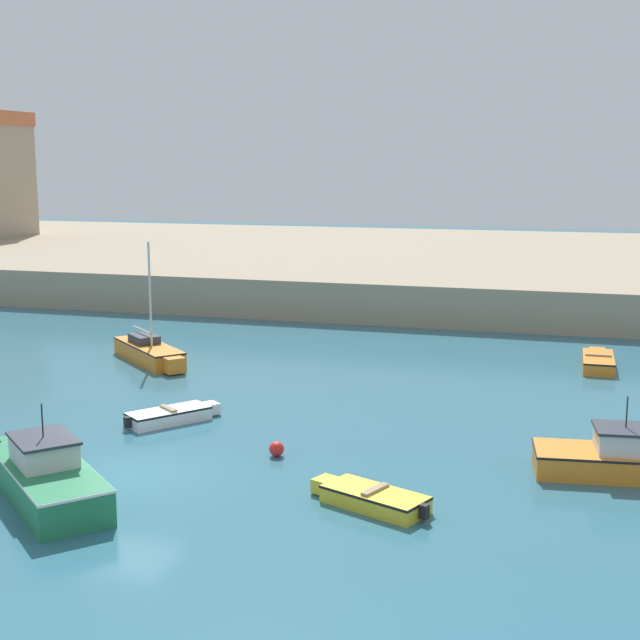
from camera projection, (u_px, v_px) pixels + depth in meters
ground_plane at (130, 476)px, 25.22m from camera, size 200.00×200.00×0.00m
quay_seawall at (414, 264)px, 67.26m from camera, size 120.00×40.00×2.25m
sailboat_orange_0 at (150, 351)px, 39.47m from camera, size 5.00×4.58×5.36m
motorboat_orange_2 at (623, 458)px, 25.19m from camera, size 5.47×2.40×2.32m
dinghy_orange_3 at (598, 361)px, 38.36m from camera, size 1.33×3.88×0.62m
dinghy_white_4 at (171, 415)px, 30.41m from camera, size 2.68×3.15×0.54m
motorboat_green_5 at (46, 475)px, 23.50m from camera, size 5.53×5.16×2.57m
dinghy_yellow_6 at (372, 497)px, 22.97m from camera, size 3.38×2.16×0.53m
mooring_buoy at (277, 449)px, 26.89m from camera, size 0.46×0.46×0.46m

